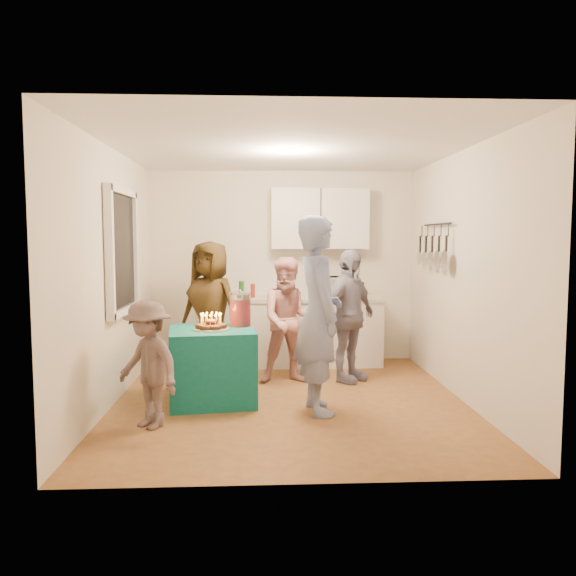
{
  "coord_description": "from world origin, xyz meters",
  "views": [
    {
      "loc": [
        -0.3,
        -5.71,
        1.68
      ],
      "look_at": [
        0.0,
        0.35,
        1.15
      ],
      "focal_mm": 35.0,
      "sensor_mm": 36.0,
      "label": 1
    }
  ],
  "objects_px": {
    "woman_back_center": "(290,320)",
    "child_near_left": "(148,364)",
    "party_table": "(212,365)",
    "microwave": "(337,287)",
    "woman_back_right": "(348,316)",
    "counter": "(298,333)",
    "woman_back_left": "(210,309)",
    "man_birthday": "(318,315)",
    "punch_jar": "(240,310)"
  },
  "relations": [
    {
      "from": "woman_back_right",
      "to": "child_near_left",
      "type": "xyz_separation_m",
      "value": [
        -2.03,
        -1.55,
        -0.21
      ]
    },
    {
      "from": "counter",
      "to": "woman_back_right",
      "type": "bearing_deg",
      "value": -59.63
    },
    {
      "from": "microwave",
      "to": "woman_back_center",
      "type": "relative_size",
      "value": 0.33
    },
    {
      "from": "punch_jar",
      "to": "woman_back_center",
      "type": "relative_size",
      "value": 0.23
    },
    {
      "from": "counter",
      "to": "child_near_left",
      "type": "xyz_separation_m",
      "value": [
        -1.5,
        -2.46,
        0.14
      ]
    },
    {
      "from": "microwave",
      "to": "woman_back_right",
      "type": "distance_m",
      "value": 0.95
    },
    {
      "from": "woman_back_center",
      "to": "child_near_left",
      "type": "height_order",
      "value": "woman_back_center"
    },
    {
      "from": "counter",
      "to": "punch_jar",
      "type": "distance_m",
      "value": 1.74
    },
    {
      "from": "woman_back_center",
      "to": "woman_back_right",
      "type": "xyz_separation_m",
      "value": [
        0.69,
        0.03,
        0.05
      ]
    },
    {
      "from": "woman_back_center",
      "to": "counter",
      "type": "bearing_deg",
      "value": 76.84
    },
    {
      "from": "counter",
      "to": "microwave",
      "type": "relative_size",
      "value": 4.51
    },
    {
      "from": "microwave",
      "to": "woman_back_center",
      "type": "xyz_separation_m",
      "value": [
        -0.69,
        -0.94,
        -0.31
      ]
    },
    {
      "from": "party_table",
      "to": "punch_jar",
      "type": "bearing_deg",
      "value": 30.8
    },
    {
      "from": "counter",
      "to": "woman_back_right",
      "type": "height_order",
      "value": "woman_back_right"
    },
    {
      "from": "woman_back_right",
      "to": "woman_back_center",
      "type": "bearing_deg",
      "value": 138.77
    },
    {
      "from": "woman_back_center",
      "to": "woman_back_right",
      "type": "bearing_deg",
      "value": -1.04
    },
    {
      "from": "man_birthday",
      "to": "woman_back_left",
      "type": "relative_size",
      "value": 1.15
    },
    {
      "from": "party_table",
      "to": "child_near_left",
      "type": "distance_m",
      "value": 0.95
    },
    {
      "from": "child_near_left",
      "to": "woman_back_center",
      "type": "bearing_deg",
      "value": 90.04
    },
    {
      "from": "party_table",
      "to": "woman_back_left",
      "type": "relative_size",
      "value": 0.51
    },
    {
      "from": "party_table",
      "to": "man_birthday",
      "type": "bearing_deg",
      "value": -20.68
    },
    {
      "from": "microwave",
      "to": "party_table",
      "type": "height_order",
      "value": "microwave"
    },
    {
      "from": "counter",
      "to": "child_near_left",
      "type": "height_order",
      "value": "child_near_left"
    },
    {
      "from": "woman_back_left",
      "to": "woman_back_right",
      "type": "height_order",
      "value": "woman_back_left"
    },
    {
      "from": "counter",
      "to": "woman_back_left",
      "type": "distance_m",
      "value": 1.33
    },
    {
      "from": "party_table",
      "to": "punch_jar",
      "type": "height_order",
      "value": "punch_jar"
    },
    {
      "from": "microwave",
      "to": "woman_back_left",
      "type": "distance_m",
      "value": 1.76
    },
    {
      "from": "punch_jar",
      "to": "man_birthday",
      "type": "bearing_deg",
      "value": -36.56
    },
    {
      "from": "party_table",
      "to": "woman_back_right",
      "type": "distance_m",
      "value": 1.76
    },
    {
      "from": "microwave",
      "to": "woman_back_right",
      "type": "relative_size",
      "value": 0.31
    },
    {
      "from": "party_table",
      "to": "woman_back_center",
      "type": "height_order",
      "value": "woman_back_center"
    },
    {
      "from": "woman_back_right",
      "to": "child_near_left",
      "type": "distance_m",
      "value": 2.57
    },
    {
      "from": "man_birthday",
      "to": "punch_jar",
      "type": "bearing_deg",
      "value": 44.59
    },
    {
      "from": "party_table",
      "to": "woman_back_center",
      "type": "xyz_separation_m",
      "value": [
        0.84,
        0.73,
        0.36
      ]
    },
    {
      "from": "party_table",
      "to": "child_near_left",
      "type": "xyz_separation_m",
      "value": [
        -0.5,
        -0.79,
        0.19
      ]
    },
    {
      "from": "woman_back_right",
      "to": "child_near_left",
      "type": "relative_size",
      "value": 1.37
    },
    {
      "from": "microwave",
      "to": "man_birthday",
      "type": "bearing_deg",
      "value": -99.56
    },
    {
      "from": "punch_jar",
      "to": "child_near_left",
      "type": "xyz_separation_m",
      "value": [
        -0.78,
        -0.96,
        -0.36
      ]
    },
    {
      "from": "child_near_left",
      "to": "party_table",
      "type": "bearing_deg",
      "value": 99.26
    },
    {
      "from": "microwave",
      "to": "child_near_left",
      "type": "height_order",
      "value": "microwave"
    },
    {
      "from": "man_birthday",
      "to": "child_near_left",
      "type": "height_order",
      "value": "man_birthday"
    },
    {
      "from": "party_table",
      "to": "child_near_left",
      "type": "relative_size",
      "value": 0.74
    },
    {
      "from": "punch_jar",
      "to": "party_table",
      "type": "bearing_deg",
      "value": -149.2
    },
    {
      "from": "punch_jar",
      "to": "child_near_left",
      "type": "distance_m",
      "value": 1.29
    },
    {
      "from": "child_near_left",
      "to": "man_birthday",
      "type": "bearing_deg",
      "value": 55.42
    },
    {
      "from": "party_table",
      "to": "woman_back_center",
      "type": "relative_size",
      "value": 0.58
    },
    {
      "from": "counter",
      "to": "party_table",
      "type": "distance_m",
      "value": 1.95
    },
    {
      "from": "woman_back_right",
      "to": "party_table",
      "type": "bearing_deg",
      "value": 162.68
    },
    {
      "from": "microwave",
      "to": "woman_back_right",
      "type": "height_order",
      "value": "woman_back_right"
    },
    {
      "from": "woman_back_left",
      "to": "microwave",
      "type": "bearing_deg",
      "value": 50.78
    }
  ]
}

